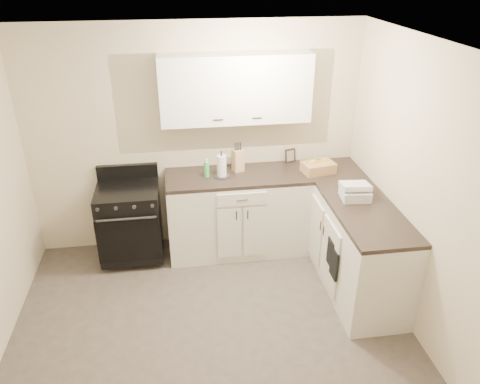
{
  "coord_description": "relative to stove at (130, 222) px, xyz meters",
  "views": [
    {
      "loc": [
        -0.22,
        -3.03,
        3.05
      ],
      "look_at": [
        0.35,
        0.85,
        1.06
      ],
      "focal_mm": 35.0,
      "sensor_mm": 36.0,
      "label": 1
    }
  ],
  "objects": [
    {
      "name": "floor",
      "position": [
        0.76,
        -1.48,
        -0.46
      ],
      "size": [
        3.6,
        3.6,
        0.0
      ],
      "primitive_type": "plane",
      "color": "#473F38",
      "rests_on": "ground"
    },
    {
      "name": "ceiling",
      "position": [
        0.76,
        -1.48,
        2.04
      ],
      "size": [
        3.6,
        3.6,
        0.0
      ],
      "primitive_type": "plane",
      "color": "white",
      "rests_on": "wall_back"
    },
    {
      "name": "wall_back",
      "position": [
        0.76,
        0.32,
        0.79
      ],
      "size": [
        3.6,
        0.0,
        3.6
      ],
      "primitive_type": "plane",
      "rotation": [
        1.57,
        0.0,
        0.0
      ],
      "color": "beige",
      "rests_on": "ground"
    },
    {
      "name": "wall_right",
      "position": [
        2.56,
        -1.48,
        0.79
      ],
      "size": [
        0.0,
        3.6,
        3.6
      ],
      "primitive_type": "plane",
      "rotation": [
        1.57,
        0.0,
        -1.57
      ],
      "color": "beige",
      "rests_on": "ground"
    },
    {
      "name": "base_cabinets_back",
      "position": [
        1.19,
        0.02,
        -0.01
      ],
      "size": [
        1.55,
        0.6,
        0.9
      ],
      "primitive_type": "cube",
      "color": "silver",
      "rests_on": "floor"
    },
    {
      "name": "base_cabinets_right",
      "position": [
        2.26,
        -0.63,
        -0.01
      ],
      "size": [
        0.6,
        1.9,
        0.9
      ],
      "primitive_type": "cube",
      "color": "silver",
      "rests_on": "floor"
    },
    {
      "name": "countertop_back",
      "position": [
        1.19,
        0.02,
        0.46
      ],
      "size": [
        1.55,
        0.6,
        0.04
      ],
      "primitive_type": "cube",
      "color": "black",
      "rests_on": "base_cabinets_back"
    },
    {
      "name": "countertop_right",
      "position": [
        2.26,
        -0.63,
        0.46
      ],
      "size": [
        0.6,
        1.9,
        0.04
      ],
      "primitive_type": "cube",
      "color": "black",
      "rests_on": "base_cabinets_right"
    },
    {
      "name": "upper_cabinets",
      "position": [
        1.19,
        0.18,
        1.38
      ],
      "size": [
        1.55,
        0.3,
        0.7
      ],
      "primitive_type": "cube",
      "color": "white",
      "rests_on": "wall_back"
    },
    {
      "name": "stove",
      "position": [
        0.0,
        0.0,
        0.0
      ],
      "size": [
        0.66,
        0.56,
        0.79
      ],
      "primitive_type": "cube",
      "color": "black",
      "rests_on": "floor"
    },
    {
      "name": "knife_block",
      "position": [
        1.2,
        0.13,
        0.6
      ],
      "size": [
        0.14,
        0.13,
        0.24
      ],
      "primitive_type": "cube",
      "rotation": [
        0.0,
        0.0,
        0.35
      ],
      "color": "#D5B883",
      "rests_on": "countertop_back"
    },
    {
      "name": "paper_towel",
      "position": [
        1.01,
        0.0,
        0.6
      ],
      "size": [
        0.12,
        0.12,
        0.24
      ],
      "primitive_type": "cylinder",
      "rotation": [
        0.0,
        0.0,
        -0.22
      ],
      "color": "white",
      "rests_on": "countertop_back"
    },
    {
      "name": "soap_bottle",
      "position": [
        0.85,
        0.02,
        0.57
      ],
      "size": [
        0.06,
        0.06,
        0.17
      ],
      "primitive_type": "cylinder",
      "rotation": [
        0.0,
        0.0,
        -0.06
      ],
      "color": "#47B956",
      "rests_on": "countertop_back"
    },
    {
      "name": "picture_frame",
      "position": [
        1.83,
        0.28,
        0.56
      ],
      "size": [
        0.13,
        0.07,
        0.16
      ],
      "primitive_type": "cube",
      "rotation": [
        -0.14,
        0.0,
        0.29
      ],
      "color": "black",
      "rests_on": "countertop_back"
    },
    {
      "name": "wicker_basket",
      "position": [
        2.06,
        -0.04,
        0.54
      ],
      "size": [
        0.37,
        0.28,
        0.11
      ],
      "primitive_type": "cube",
      "rotation": [
        0.0,
        0.0,
        0.19
      ],
      "color": "tan",
      "rests_on": "countertop_right"
    },
    {
      "name": "countertop_grill",
      "position": [
        2.24,
        -0.68,
        0.53
      ],
      "size": [
        0.29,
        0.28,
        0.1
      ],
      "primitive_type": "cube",
      "rotation": [
        0.0,
        0.0,
        -0.1
      ],
      "color": "silver",
      "rests_on": "countertop_right"
    },
    {
      "name": "glass_jar",
      "position": [
        2.24,
        -0.69,
        0.56
      ],
      "size": [
        0.1,
        0.1,
        0.15
      ],
      "primitive_type": "cylinder",
      "rotation": [
        0.0,
        0.0,
        0.14
      ],
      "color": "silver",
      "rests_on": "countertop_right"
    },
    {
      "name": "oven_mitt_near",
      "position": [
        1.94,
        -1.08,
        0.02
      ],
      "size": [
        0.02,
        0.17,
        0.3
      ],
      "primitive_type": "cube",
      "color": "black",
      "rests_on": "base_cabinets_right"
    },
    {
      "name": "oven_mitt_far",
      "position": [
        1.94,
        -0.97,
        0.06
      ],
      "size": [
        0.02,
        0.16,
        0.28
      ],
      "primitive_type": "cube",
      "color": "black",
      "rests_on": "base_cabinets_right"
    }
  ]
}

